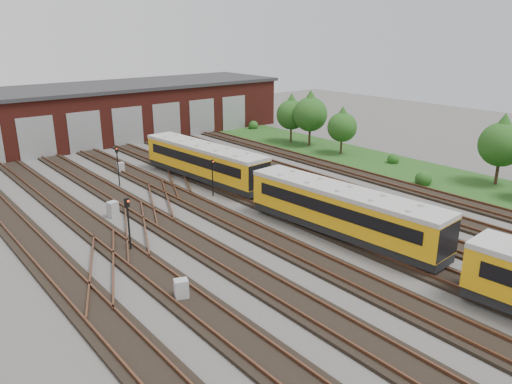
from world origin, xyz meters
TOP-DOWN VIEW (x-y plane):
  - ground at (0.00, 0.00)m, footprint 120.00×120.00m
  - track_network at (-0.17, 0.59)m, footprint 30.40×70.00m
  - maintenance_shed at (-0.01, 39.97)m, footprint 51.00×12.50m
  - grass_verge at (19.00, 10.00)m, footprint 8.00×55.00m
  - metro_train at (2.00, 0.86)m, footprint 3.58×46.23m
  - signal_mast_0 at (-9.62, 7.40)m, footprint 0.33×0.32m
  - signal_mast_1 at (0.19, 12.93)m, footprint 0.27×0.26m
  - signal_mast_2 at (-4.48, 20.24)m, footprint 0.28×0.27m
  - signal_mast_3 at (2.45, 15.83)m, footprint 0.24×0.22m
  - relay_cabinet_0 at (-10.18, 0.55)m, footprint 0.82×0.76m
  - relay_cabinet_1 at (-2.66, 23.89)m, footprint 0.68×0.60m
  - relay_cabinet_2 at (-7.99, 13.59)m, footprint 0.82×0.74m
  - relay_cabinet_3 at (4.10, 15.14)m, footprint 0.68×0.63m
  - relay_cabinet_4 at (4.45, 23.67)m, footprint 0.75×0.65m
  - tree_0 at (18.96, 20.84)m, footprint 3.85×3.85m
  - tree_1 at (18.73, 15.85)m, footprint 3.11×3.11m
  - tree_2 at (18.58, 23.54)m, footprint 3.48×3.48m
  - tree_4 at (20.87, 0.09)m, footprint 3.76×3.76m
  - bush_0 at (16.00, 4.02)m, footprint 1.43×1.43m
  - bush_1 at (19.99, 10.06)m, footprint 1.17×1.17m
  - bush_2 at (20.38, 32.83)m, footprint 1.26×1.26m

SIDE VIEW (x-z plane):
  - ground at x=0.00m, z-range 0.00..0.00m
  - grass_verge at x=19.00m, z-range 0.00..0.05m
  - track_network at x=-0.17m, z-range -0.06..0.27m
  - relay_cabinet_3 at x=4.10m, z-range 0.00..0.90m
  - relay_cabinet_1 at x=-2.66m, z-range 0.00..1.01m
  - relay_cabinet_4 at x=4.45m, z-range 0.00..1.12m
  - relay_cabinet_0 at x=-10.18m, z-range 0.00..1.12m
  - relay_cabinet_2 at x=-7.99m, z-range 0.00..1.14m
  - bush_1 at x=19.99m, z-range 0.00..1.17m
  - bush_2 at x=20.38m, z-range 0.00..1.26m
  - bush_0 at x=16.00m, z-range 0.00..1.43m
  - signal_mast_3 at x=2.45m, z-range 0.39..3.12m
  - metro_train at x=2.00m, z-range 0.37..3.28m
  - signal_mast_1 at x=0.19m, z-range 0.42..3.43m
  - signal_mast_2 at x=-4.48m, z-range 0.46..3.90m
  - signal_mast_0 at x=-9.62m, z-range 0.49..3.90m
  - maintenance_shed at x=-0.01m, z-range 0.03..6.38m
  - tree_1 at x=18.73m, z-range 0.73..5.89m
  - tree_2 at x=18.58m, z-range 0.82..6.59m
  - tree_4 at x=20.87m, z-range 0.89..7.11m
  - tree_0 at x=18.96m, z-range 0.91..7.29m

